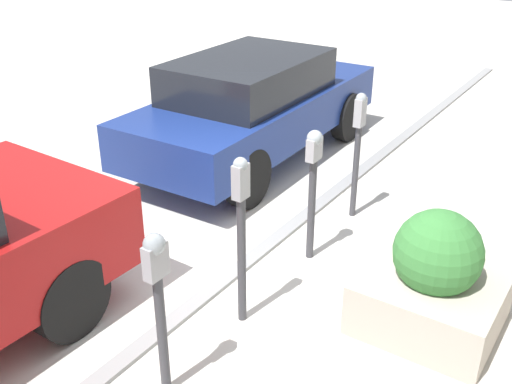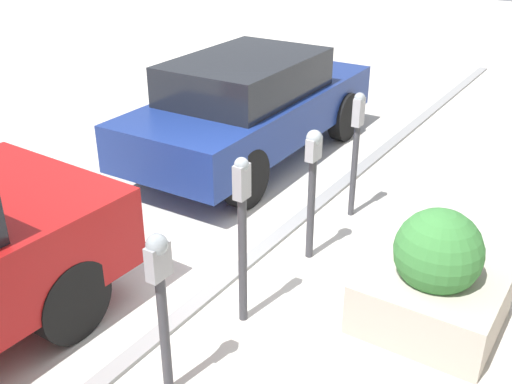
{
  "view_description": "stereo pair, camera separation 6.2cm",
  "coord_description": "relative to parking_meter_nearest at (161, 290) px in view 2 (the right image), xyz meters",
  "views": [
    {
      "loc": [
        -4.15,
        -2.9,
        3.39
      ],
      "look_at": [
        0.0,
        -0.12,
        0.93
      ],
      "focal_mm": 42.0,
      "sensor_mm": 36.0,
      "label": 1
    },
    {
      "loc": [
        -4.18,
        -2.85,
        3.39
      ],
      "look_at": [
        0.0,
        -0.12,
        0.93
      ],
      "focal_mm": 42.0,
      "sensor_mm": 36.0,
      "label": 2
    }
  ],
  "objects": [
    {
      "name": "parking_meter_second",
      "position": [
        1.04,
        0.02,
        0.03
      ],
      "size": [
        0.14,
        0.12,
        1.57
      ],
      "color": "#38383D",
      "rests_on": "ground_plane"
    },
    {
      "name": "curb_strip",
      "position": [
        1.66,
        0.49,
        -0.91
      ],
      "size": [
        19.0,
        0.16,
        0.04
      ],
      "color": "gray",
      "rests_on": "ground_plane"
    },
    {
      "name": "ground_plane",
      "position": [
        1.66,
        0.41,
        -0.93
      ],
      "size": [
        40.0,
        40.0,
        0.0
      ],
      "primitive_type": "plane",
      "color": "beige"
    },
    {
      "name": "planter_box",
      "position": [
        1.9,
        -1.38,
        -0.5
      ],
      "size": [
        1.12,
        1.16,
        1.1
      ],
      "color": "#B2A899",
      "rests_on": "ground_plane"
    },
    {
      "name": "parking_meter_nearest",
      "position": [
        0.0,
        0.0,
        0.0
      ],
      "size": [
        0.18,
        0.16,
        1.38
      ],
      "color": "#38383D",
      "rests_on": "ground_plane"
    },
    {
      "name": "parking_meter_fourth",
      "position": [
        3.37,
        0.05,
        0.03
      ],
      "size": [
        0.14,
        0.12,
        1.5
      ],
      "color": "#38383D",
      "rests_on": "ground_plane"
    },
    {
      "name": "parked_car_middle",
      "position": [
        4.18,
        2.01,
        -0.13
      ],
      "size": [
        4.39,
        1.82,
        1.49
      ],
      "rotation": [
        0.0,
        0.0,
        0.02
      ],
      "color": "navy",
      "rests_on": "ground_plane"
    },
    {
      "name": "parking_meter_middle",
      "position": [
        2.28,
        0.03,
        0.01
      ],
      "size": [
        0.19,
        0.16,
        1.41
      ],
      "color": "#38383D",
      "rests_on": "ground_plane"
    }
  ]
}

